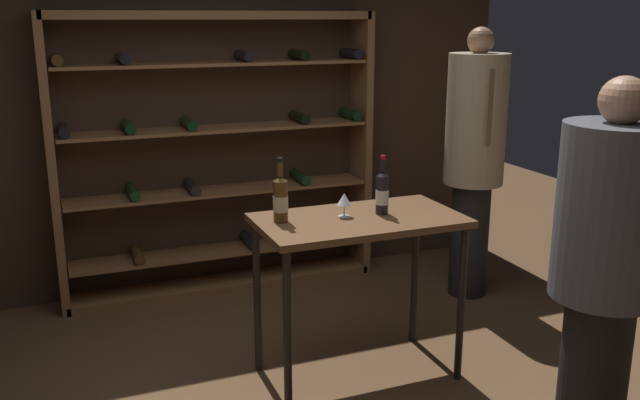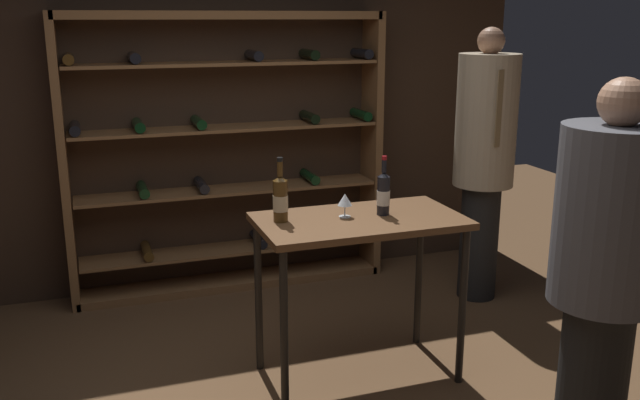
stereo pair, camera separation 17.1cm
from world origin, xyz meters
name	(u,v)px [view 1 (the left image)]	position (x,y,z in m)	size (l,w,h in m)	color
back_wall	(203,111)	(0.00, 2.13, 1.38)	(5.09, 0.10, 2.76)	#3D2B1E
wine_rack	(220,156)	(0.07, 1.92, 1.07)	(2.44, 0.32, 2.13)	brown
tasting_table	(359,237)	(0.46, 0.25, 0.87)	(1.17, 0.64, 0.99)	brown
person_bystander_red_print	(474,151)	(1.79, 1.09, 1.12)	(0.44, 0.45, 2.02)	black
person_bystander_dark_jacket	(607,253)	(1.28, -0.78, 1.00)	(0.51, 0.51, 1.83)	black
wine_bottle_green_slim	(382,193)	(0.61, 0.27, 1.11)	(0.08, 0.08, 0.34)	black
wine_bottle_gold_foil	(280,199)	(0.02, 0.33, 1.12)	(0.08, 0.08, 0.36)	#4C3314
wine_glass_stemmed_left	(344,200)	(0.39, 0.29, 1.08)	(0.08, 0.08, 0.14)	silver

